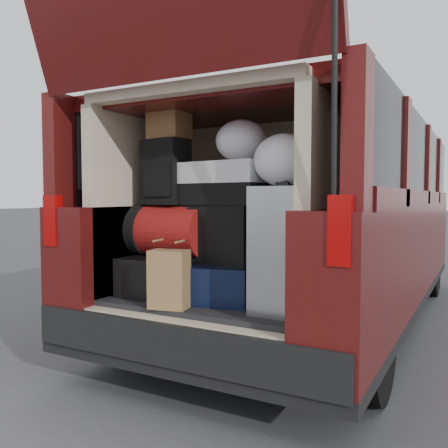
{
  "coord_description": "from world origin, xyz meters",
  "views": [
    {
      "loc": [
        1.38,
        -2.3,
        1.16
      ],
      "look_at": [
        0.01,
        0.2,
        1.0
      ],
      "focal_mm": 38.0,
      "sensor_mm": 36.0,
      "label": 1
    }
  ],
  "objects": [
    {
      "name": "load_floor",
      "position": [
        0.0,
        0.28,
        0.28
      ],
      "size": [
        1.24,
        1.05,
        0.55
      ],
      "primitive_type": "cube",
      "color": "black",
      "rests_on": "ground"
    },
    {
      "name": "grocery_sack_lower",
      "position": [
        -0.35,
        0.15,
        1.62
      ],
      "size": [
        0.23,
        0.19,
        0.21
      ],
      "primitive_type": "cube",
      "rotation": [
        0.0,
        0.0,
        -0.02
      ],
      "color": "brown",
      "rests_on": "backpack"
    },
    {
      "name": "red_duffel",
      "position": [
        -0.33,
        0.13,
        0.95
      ],
      "size": [
        0.51,
        0.34,
        0.32
      ],
      "primitive_type": "cube",
      "rotation": [
        0.0,
        0.0,
        -0.04
      ],
      "color": "#9D1C0E",
      "rests_on": "black_hardshell"
    },
    {
      "name": "navy_hardshell",
      "position": [
        0.03,
        0.15,
        0.66
      ],
      "size": [
        0.49,
        0.56,
        0.22
      ],
      "primitive_type": "cube",
      "rotation": [
        0.0,
        0.0,
        0.19
      ],
      "color": "black",
      "rests_on": "load_floor"
    },
    {
      "name": "plastic_bag_center",
      "position": [
        0.12,
        0.22,
        1.49
      ],
      "size": [
        0.34,
        0.32,
        0.25
      ],
      "primitive_type": "ellipsoid",
      "rotation": [
        0.0,
        0.0,
        -0.09
      ],
      "color": "white",
      "rests_on": "twotone_duffel"
    },
    {
      "name": "plastic_bag_right",
      "position": [
        0.45,
        0.06,
        1.35
      ],
      "size": [
        0.33,
        0.31,
        0.28
      ],
      "primitive_type": "ellipsoid",
      "rotation": [
        0.0,
        0.0,
        0.03
      ],
      "color": "white",
      "rests_on": "silver_roller"
    },
    {
      "name": "kraft_bag",
      "position": [
        -0.12,
        -0.19,
        0.71
      ],
      "size": [
        0.23,
        0.17,
        0.32
      ],
      "primitive_type": "cube",
      "rotation": [
        0.0,
        0.0,
        0.21
      ],
      "color": "olive",
      "rests_on": "load_floor"
    },
    {
      "name": "silver_roller",
      "position": [
        0.47,
        0.08,
        0.88
      ],
      "size": [
        0.29,
        0.45,
        0.66
      ],
      "primitive_type": "cube",
      "rotation": [
        0.0,
        0.0,
        -0.02
      ],
      "color": "silver",
      "rests_on": "load_floor"
    },
    {
      "name": "black_hardshell",
      "position": [
        -0.36,
        0.16,
        0.67
      ],
      "size": [
        0.43,
        0.6,
        0.24
      ],
      "primitive_type": "cube",
      "rotation": [
        0.0,
        0.0,
        0.0
      ],
      "color": "black",
      "rests_on": "load_floor"
    },
    {
      "name": "minivan",
      "position": [
        0.0,
        1.86,
        0.91
      ],
      "size": [
        1.9,
        5.35,
        2.77
      ],
      "color": "black",
      "rests_on": "ground"
    },
    {
      "name": "black_soft_case",
      "position": [
        0.03,
        0.17,
        0.94
      ],
      "size": [
        0.52,
        0.37,
        0.35
      ],
      "primitive_type": "cube",
      "rotation": [
        0.0,
        0.0,
        -0.17
      ],
      "color": "black",
      "rests_on": "navy_hardshell"
    },
    {
      "name": "twotone_duffel",
      "position": [
        0.03,
        0.16,
        1.24
      ],
      "size": [
        0.6,
        0.37,
        0.25
      ],
      "primitive_type": "cube",
      "rotation": [
        0.0,
        0.0,
        -0.15
      ],
      "color": "silver",
      "rests_on": "black_soft_case"
    },
    {
      "name": "backpack",
      "position": [
        -0.37,
        0.13,
        1.31
      ],
      "size": [
        0.3,
        0.21,
        0.4
      ],
      "primitive_type": "cube",
      "rotation": [
        0.0,
        0.0,
        -0.14
      ],
      "color": "black",
      "rests_on": "red_duffel"
    },
    {
      "name": "ground",
      "position": [
        0.0,
        0.0,
        0.0
      ],
      "size": [
        80.0,
        80.0,
        0.0
      ],
      "primitive_type": "plane",
      "color": "#38383B",
      "rests_on": "ground"
    }
  ]
}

